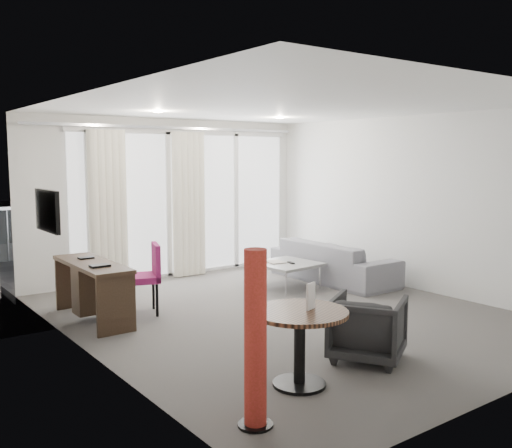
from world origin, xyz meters
TOP-DOWN VIEW (x-y plane):
  - floor at (0.00, 0.00)m, footprint 5.00×6.00m
  - ceiling at (0.00, 0.00)m, footprint 5.00×6.00m
  - wall_left at (-2.50, 0.00)m, footprint 0.00×6.00m
  - wall_right at (2.50, 0.00)m, footprint 0.00×6.00m
  - window_panel at (0.30, 2.98)m, footprint 4.00×0.02m
  - window_frame at (0.30, 2.97)m, footprint 4.10×0.06m
  - curtain_left at (-1.15, 2.82)m, footprint 0.60×0.20m
  - curtain_right at (0.25, 2.82)m, footprint 0.60×0.20m
  - curtain_track at (0.00, 2.82)m, footprint 4.80×0.04m
  - downlight_a at (-0.90, 1.60)m, footprint 0.12×0.12m
  - downlight_b at (1.20, 1.60)m, footprint 0.12×0.12m
  - desk at (-2.02, 1.21)m, footprint 0.48×1.52m
  - tv at (-2.46, 1.45)m, footprint 0.05×0.80m
  - desk_chair at (-1.44, 1.12)m, footprint 0.61×0.60m
  - round_table at (-1.31, -1.82)m, footprint 0.90×0.90m
  - menu_card at (-1.21, -1.84)m, footprint 0.13×0.06m
  - red_lamp at (-2.07, -2.19)m, footprint 0.31×0.31m
  - tub_armchair at (-0.35, -1.72)m, footprint 0.95×0.94m
  - coffee_table at (0.96, 1.12)m, footprint 0.95×0.95m
  - remote at (0.97, 1.04)m, footprint 0.07×0.15m
  - magazine at (0.83, 1.23)m, footprint 0.29×0.34m
  - sofa at (1.90, 1.08)m, footprint 0.86×2.20m
  - terrace_slab at (0.30, 4.50)m, footprint 5.60×3.00m
  - rattan_chair_a at (1.38, 4.81)m, footprint 0.78×0.78m
  - rattan_chair_b at (2.27, 4.19)m, footprint 0.56×0.56m
  - rattan_table at (1.21, 4.24)m, footprint 0.54×0.54m
  - balustrade at (0.30, 5.95)m, footprint 5.50×0.06m

SIDE VIEW (x-z plane):
  - terrace_slab at x=0.30m, z-range -0.12..0.00m
  - floor at x=0.00m, z-range 0.00..0.00m
  - coffee_table at x=0.96m, z-range 0.00..0.39m
  - rattan_table at x=1.21m, z-range 0.00..0.51m
  - tub_armchair at x=-0.35m, z-range 0.00..0.63m
  - sofa at x=1.90m, z-range 0.00..0.64m
  - round_table at x=-1.31m, z-range 0.00..0.67m
  - desk at x=-2.02m, z-range 0.00..0.71m
  - remote at x=0.97m, z-range 0.35..0.37m
  - magazine at x=0.83m, z-range 0.35..0.37m
  - rattan_chair_b at x=2.27m, z-range 0.00..0.74m
  - rattan_chair_a at x=1.38m, z-range 0.00..0.86m
  - desk_chair at x=-1.44m, z-range 0.00..0.90m
  - balustrade at x=0.30m, z-range -0.02..1.02m
  - red_lamp at x=-2.07m, z-range 0.00..1.33m
  - menu_card at x=-1.21m, z-range 0.60..0.84m
  - window_panel at x=0.30m, z-range 0.01..2.39m
  - curtain_left at x=-1.15m, z-range 0.01..2.39m
  - curtain_right at x=0.25m, z-range 0.01..2.39m
  - window_frame at x=0.30m, z-range -0.02..2.42m
  - wall_left at x=-2.50m, z-range 0.00..2.60m
  - wall_right at x=2.50m, z-range 0.00..2.60m
  - tv at x=-2.46m, z-range 1.10..1.60m
  - curtain_track at x=0.00m, z-range 2.43..2.47m
  - downlight_a at x=-0.90m, z-range 2.58..2.60m
  - downlight_b at x=1.20m, z-range 2.58..2.60m
  - ceiling at x=0.00m, z-range 2.60..2.60m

